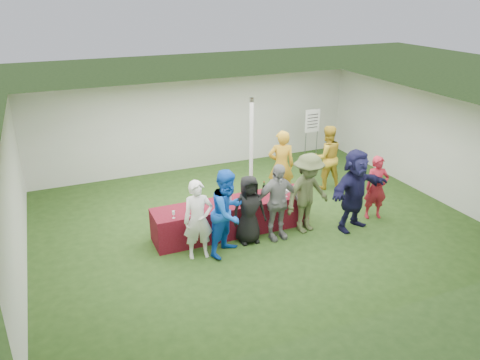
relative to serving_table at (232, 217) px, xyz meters
name	(u,v)px	position (x,y,z in m)	size (l,w,h in m)	color
ground	(252,221)	(0.65, 0.29, -0.38)	(60.00, 60.00, 0.00)	#284719
tent	(251,150)	(1.15, 1.49, 0.98)	(10.00, 10.00, 10.00)	white
serving_table	(232,217)	(0.00, 0.00, 0.00)	(3.60, 0.80, 0.75)	maroon
wine_bottles	(253,191)	(0.58, 0.14, 0.50)	(0.57, 0.15, 0.32)	black
wine_glasses	(217,205)	(-0.44, -0.25, 0.49)	(2.73, 0.11, 0.16)	silver
water_bottle	(230,196)	(-0.01, 0.08, 0.48)	(0.07, 0.07, 0.23)	silver
bar_towel	(290,190)	(1.51, 0.05, 0.39)	(0.25, 0.18, 0.03)	white
dump_bucket	(297,191)	(1.53, -0.22, 0.46)	(0.25, 0.25, 0.18)	slate
wine_list_sign	(312,125)	(3.88, 3.02, 0.94)	(0.50, 0.03, 1.80)	slate
staff_pourer	(281,166)	(1.85, 1.17, 0.57)	(0.69, 0.45, 1.88)	gold
staff_back	(326,157)	(3.36, 1.37, 0.52)	(0.87, 0.68, 1.79)	gold
customer_0	(198,220)	(-1.03, -0.72, 0.47)	(0.62, 0.40, 1.69)	white
customer_1	(228,212)	(-0.41, -0.79, 0.56)	(0.90, 0.70, 1.86)	blue
customer_2	(249,210)	(0.18, -0.55, 0.40)	(0.75, 0.49, 1.54)	black
customer_3	(277,202)	(0.80, -0.64, 0.50)	(1.03, 0.43, 1.76)	gray
customer_4	(308,193)	(1.58, -0.62, 0.56)	(1.21, 0.69, 1.87)	#444C2B
customer_5	(355,190)	(2.63, -0.91, 0.59)	(1.78, 0.57, 1.92)	#161539
customer_6	(376,188)	(3.45, -0.67, 0.41)	(0.57, 0.37, 1.56)	#AA1C2D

